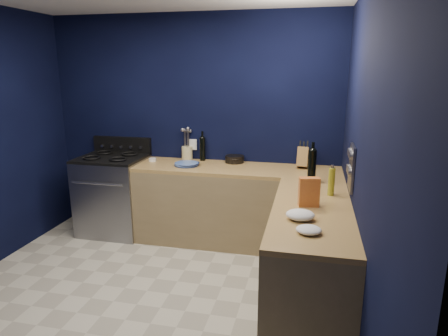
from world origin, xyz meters
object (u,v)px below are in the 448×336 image
(utensil_crock, at_px, (187,153))
(knife_block, at_px, (303,157))
(gas_range, at_px, (114,196))
(plate_stack, at_px, (187,164))
(crouton_bag, at_px, (309,192))

(utensil_crock, height_order, knife_block, knife_block)
(gas_range, relative_size, knife_block, 4.23)
(gas_range, bearing_deg, plate_stack, -1.59)
(plate_stack, height_order, utensil_crock, utensil_crock)
(gas_range, height_order, utensil_crock, utensil_crock)
(knife_block, bearing_deg, plate_stack, -164.85)
(gas_range, bearing_deg, knife_block, 5.25)
(gas_range, relative_size, utensil_crock, 5.70)
(plate_stack, xyz_separation_m, knife_block, (1.30, 0.23, 0.09))
(gas_range, xyz_separation_m, knife_block, (2.25, 0.21, 0.55))
(plate_stack, height_order, knife_block, knife_block)
(utensil_crock, relative_size, crouton_bag, 0.68)
(gas_range, distance_m, plate_stack, 1.06)
(gas_range, distance_m, crouton_bag, 2.64)
(plate_stack, xyz_separation_m, utensil_crock, (-0.09, 0.30, 0.06))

